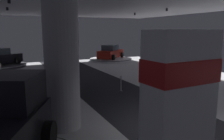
{
  "coord_description": "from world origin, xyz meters",
  "views": [
    {
      "loc": [
        -5.85,
        -6.4,
        3.73
      ],
      "look_at": [
        -0.09,
        5.73,
        1.4
      ],
      "focal_mm": 36.1,
      "sensor_mm": 36.0,
      "label": 1
    }
  ],
  "objects_px": {
    "display_platform_deep_right": "(111,59)",
    "visitor_walking_near": "(187,106)",
    "column_left": "(62,58)",
    "display_platform_deep_left": "(0,66)",
    "display_car_deep_right": "(111,52)"
  },
  "relations": [
    {
      "from": "display_platform_deep_right",
      "to": "visitor_walking_near",
      "type": "xyz_separation_m",
      "value": [
        -5.85,
        -19.41,
        0.74
      ]
    },
    {
      "from": "display_platform_deep_right",
      "to": "column_left",
      "type": "bearing_deg",
      "value": -120.31
    },
    {
      "from": "display_platform_deep_right",
      "to": "display_platform_deep_left",
      "type": "relative_size",
      "value": 1.03
    },
    {
      "from": "display_platform_deep_right",
      "to": "display_platform_deep_left",
      "type": "xyz_separation_m",
      "value": [
        -12.58,
        0.41,
        -0.01
      ]
    },
    {
      "from": "column_left",
      "to": "display_car_deep_right",
      "type": "height_order",
      "value": "column_left"
    },
    {
      "from": "display_platform_deep_left",
      "to": "visitor_walking_near",
      "type": "distance_m",
      "value": 20.95
    },
    {
      "from": "column_left",
      "to": "display_platform_deep_left",
      "type": "distance_m",
      "value": 18.05
    },
    {
      "from": "column_left",
      "to": "display_platform_deep_right",
      "type": "height_order",
      "value": "column_left"
    },
    {
      "from": "display_car_deep_right",
      "to": "display_platform_deep_left",
      "type": "distance_m",
      "value": 12.6
    },
    {
      "from": "column_left",
      "to": "display_car_deep_right",
      "type": "relative_size",
      "value": 1.27
    },
    {
      "from": "visitor_walking_near",
      "to": "column_left",
      "type": "bearing_deg",
      "value": 153.36
    },
    {
      "from": "display_car_deep_right",
      "to": "visitor_walking_near",
      "type": "bearing_deg",
      "value": -106.71
    },
    {
      "from": "display_platform_deep_right",
      "to": "display_platform_deep_left",
      "type": "bearing_deg",
      "value": 178.12
    },
    {
      "from": "column_left",
      "to": "display_platform_deep_left",
      "type": "height_order",
      "value": "column_left"
    },
    {
      "from": "column_left",
      "to": "visitor_walking_near",
      "type": "xyz_separation_m",
      "value": [
        4.25,
        -2.13,
        -1.84
      ]
    }
  ]
}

